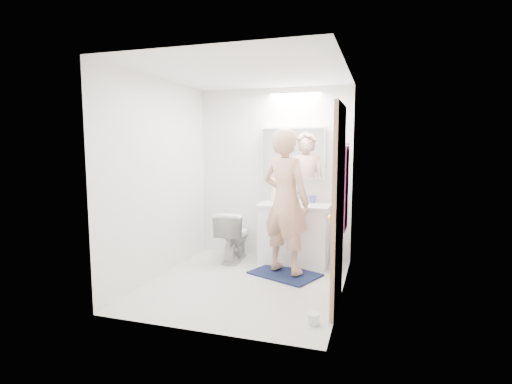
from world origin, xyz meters
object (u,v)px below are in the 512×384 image
at_px(medicine_cabinet, 293,153).
at_px(soap_bottle_a, 274,193).
at_px(soap_bottle_b, 285,196).
at_px(toilet_paper_roll, 313,319).
at_px(person, 286,201).
at_px(toothbrush_cup, 313,199).
at_px(toilet, 234,236).
at_px(vanity_cabinet, 295,235).

height_order(medicine_cabinet, soap_bottle_a, medicine_cabinet).
bearing_deg(soap_bottle_a, soap_bottle_b, 11.01).
relative_size(medicine_cabinet, toilet_paper_roll, 8.00).
xyz_separation_m(person, toothbrush_cup, (0.22, 0.69, -0.06)).
distance_m(toilet, person, 1.10).
relative_size(soap_bottle_b, toothbrush_cup, 1.54).
xyz_separation_m(toothbrush_cup, toilet_paper_roll, (0.34, -1.93, -0.82)).
distance_m(soap_bottle_a, toilet_paper_roll, 2.30).
bearing_deg(soap_bottle_b, person, -76.43).
distance_m(person, toothbrush_cup, 0.72).
distance_m(medicine_cabinet, toilet, 1.42).
bearing_deg(person, vanity_cabinet, -68.03).
relative_size(person, toilet_paper_roll, 15.99).
xyz_separation_m(vanity_cabinet, toothbrush_cup, (0.21, 0.16, 0.48)).
xyz_separation_m(vanity_cabinet, soap_bottle_b, (-0.18, 0.18, 0.51)).
xyz_separation_m(vanity_cabinet, person, (-0.01, -0.53, 0.54)).
height_order(vanity_cabinet, toilet_paper_roll, vanity_cabinet).
xyz_separation_m(medicine_cabinet, toilet_paper_roll, (0.63, -1.98, -1.45)).
bearing_deg(toilet, vanity_cabinet, -175.66).
bearing_deg(soap_bottle_b, medicine_cabinet, 16.49).
relative_size(vanity_cabinet, toilet, 1.29).
bearing_deg(person, toothbrush_cup, -84.94).
bearing_deg(soap_bottle_b, toilet_paper_roll, -69.52).
height_order(medicine_cabinet, toothbrush_cup, medicine_cabinet).
bearing_deg(medicine_cabinet, toilet_paper_roll, -72.43).
height_order(soap_bottle_a, soap_bottle_b, soap_bottle_a).
bearing_deg(toothbrush_cup, vanity_cabinet, -142.91).
relative_size(soap_bottle_a, soap_bottle_b, 1.47).
distance_m(soap_bottle_b, toothbrush_cup, 0.39).
height_order(person, soap_bottle_b, person).
bearing_deg(toilet_paper_roll, soap_bottle_a, 114.67).
bearing_deg(toilet, soap_bottle_a, -156.05).
xyz_separation_m(toilet, toothbrush_cup, (1.05, 0.28, 0.52)).
distance_m(vanity_cabinet, person, 0.75).
xyz_separation_m(person, soap_bottle_b, (-0.17, 0.71, -0.03)).
relative_size(medicine_cabinet, soap_bottle_b, 5.67).
bearing_deg(vanity_cabinet, soap_bottle_b, 134.47).
bearing_deg(medicine_cabinet, soap_bottle_b, -163.51).
relative_size(toilet, toothbrush_cup, 6.91).
xyz_separation_m(medicine_cabinet, soap_bottle_a, (-0.26, -0.06, -0.57)).
bearing_deg(vanity_cabinet, toothbrush_cup, 37.09).
xyz_separation_m(soap_bottle_a, toilet_paper_roll, (0.88, -1.92, -0.88)).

